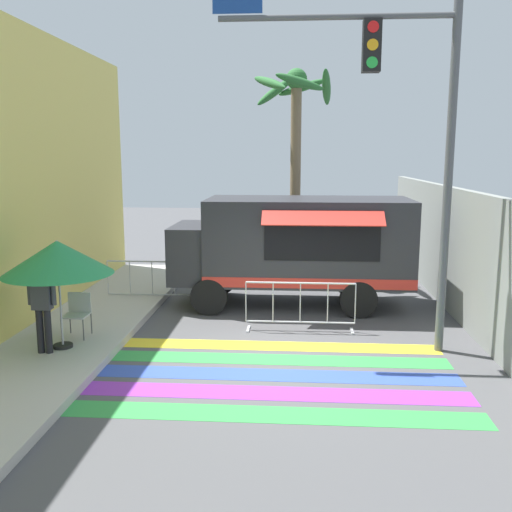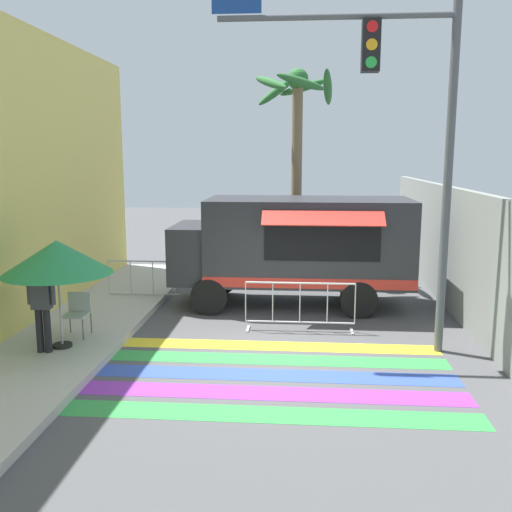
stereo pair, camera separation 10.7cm
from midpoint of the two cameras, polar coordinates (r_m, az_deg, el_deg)
ground_plane at (r=10.88m, az=2.04°, el=-10.05°), size 60.00×60.00×0.00m
sidewalk_left at (r=12.23m, az=-23.42°, el=-8.23°), size 4.40×16.00×0.16m
concrete_wall_right at (r=13.91m, az=20.04°, el=0.13°), size 0.20×16.00×2.97m
crosswalk_painted at (r=10.04m, az=1.81°, el=-11.81°), size 6.40×3.60×0.01m
food_truck at (r=14.18m, az=3.66°, el=1.27°), size 5.85×2.72×2.69m
traffic_signal_pole at (r=10.98m, az=14.95°, el=13.49°), size 4.42×0.29×6.57m
patio_umbrella at (r=11.11m, az=-19.01°, el=-0.14°), size 2.02×2.02×2.04m
folding_chair at (r=12.02m, az=-17.19°, el=-5.18°), size 0.47×0.47×0.86m
vendor_person at (r=11.06m, az=-20.40°, el=-4.05°), size 0.53×0.23×1.76m
barricade_front at (r=12.29m, az=4.66°, el=-5.06°), size 2.36×0.44×1.08m
barricade_side at (r=14.90m, az=-10.06°, el=-2.48°), size 2.36×0.44×1.08m
palm_tree at (r=16.89m, az=4.23°, el=12.51°), size 2.36×2.52×6.17m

